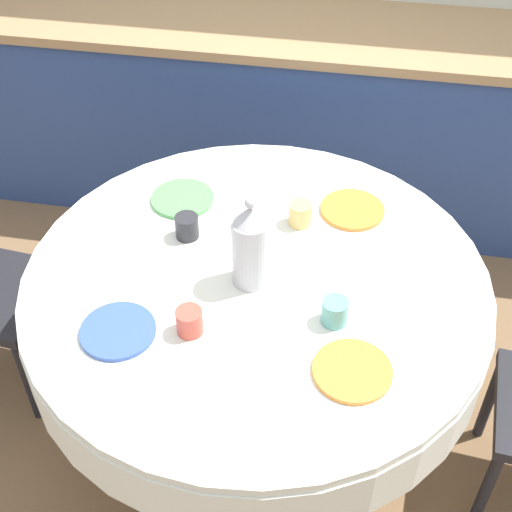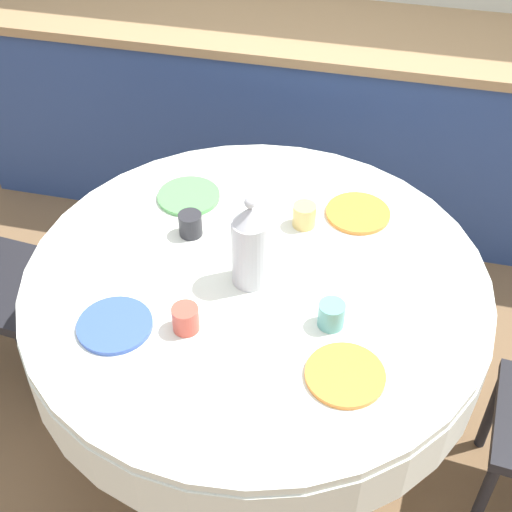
% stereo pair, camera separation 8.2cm
% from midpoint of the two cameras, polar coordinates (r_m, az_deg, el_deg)
% --- Properties ---
extents(ground_plane, '(12.00, 12.00, 0.00)m').
position_cam_midpoint_polar(ground_plane, '(2.69, 0.90, -13.26)').
color(ground_plane, brown).
extents(kitchen_counter, '(3.24, 0.64, 0.91)m').
position_cam_midpoint_polar(kitchen_counter, '(3.38, 6.19, 10.77)').
color(kitchen_counter, '#2D4784').
rests_on(kitchen_counter, ground_plane).
extents(dining_table, '(1.39, 1.39, 0.76)m').
position_cam_midpoint_polar(dining_table, '(2.19, 1.07, -3.91)').
color(dining_table, brown).
rests_on(dining_table, ground_plane).
extents(plate_near_left, '(0.21, 0.21, 0.01)m').
position_cam_midpoint_polar(plate_near_left, '(1.99, -10.07, -5.50)').
color(plate_near_left, '#3856AD').
rests_on(plate_near_left, dining_table).
extents(cup_near_left, '(0.07, 0.07, 0.08)m').
position_cam_midpoint_polar(cup_near_left, '(1.94, -4.45, -5.05)').
color(cup_near_left, '#CC4C3D').
rests_on(cup_near_left, dining_table).
extents(plate_near_right, '(0.21, 0.21, 0.01)m').
position_cam_midpoint_polar(plate_near_right, '(1.87, 8.40, -9.43)').
color(plate_near_right, orange).
rests_on(plate_near_right, dining_table).
extents(cup_near_right, '(0.07, 0.07, 0.08)m').
position_cam_midpoint_polar(cup_near_right, '(1.96, 7.25, -4.71)').
color(cup_near_right, '#5BA39E').
rests_on(cup_near_right, dining_table).
extents(plate_far_left, '(0.21, 0.21, 0.01)m').
position_cam_midpoint_polar(plate_far_left, '(2.39, -4.42, 4.78)').
color(plate_far_left, '#5BA85B').
rests_on(plate_far_left, dining_table).
extents(cup_far_left, '(0.07, 0.07, 0.08)m').
position_cam_midpoint_polar(cup_far_left, '(2.22, -4.22, 2.53)').
color(cup_far_left, '#28282D').
rests_on(cup_far_left, dining_table).
extents(plate_far_right, '(0.21, 0.21, 0.01)m').
position_cam_midpoint_polar(plate_far_right, '(2.34, 9.15, 3.39)').
color(plate_far_right, orange).
rests_on(plate_far_right, dining_table).
extents(cup_far_right, '(0.07, 0.07, 0.08)m').
position_cam_midpoint_polar(cup_far_right, '(2.26, 4.92, 3.24)').
color(cup_far_right, '#DBB766').
rests_on(cup_far_right, dining_table).
extents(coffee_carafe, '(0.11, 0.11, 0.30)m').
position_cam_midpoint_polar(coffee_carafe, '(2.00, 0.70, 0.81)').
color(coffee_carafe, '#B2B2B7').
rests_on(coffee_carafe, dining_table).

